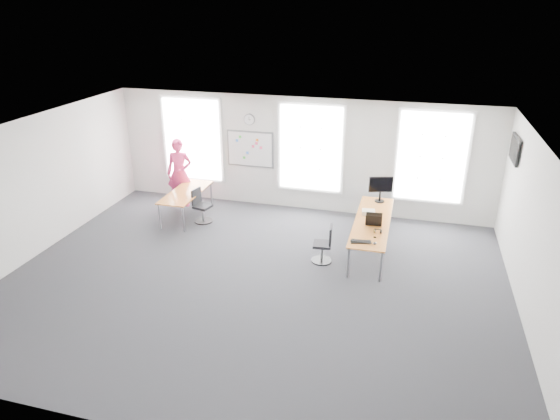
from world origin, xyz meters
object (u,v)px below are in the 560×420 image
(chair_right, at_px, (324,246))
(monitor, at_px, (381,187))
(person, at_px, (180,173))
(keyboard, at_px, (361,242))
(headphones, at_px, (377,231))
(desk_left, at_px, (186,194))
(desk_right, at_px, (372,222))
(chair_left, at_px, (201,207))

(chair_right, distance_m, monitor, 2.36)
(chair_right, height_order, person, person)
(keyboard, bearing_deg, headphones, 46.91)
(headphones, bearing_deg, person, 141.94)
(desk_left, xyz_separation_m, keyboard, (4.69, -1.75, 0.09))
(desk_left, bearing_deg, keyboard, -20.44)
(desk_right, height_order, chair_left, chair_left)
(chair_left, distance_m, person, 1.40)
(headphones, bearing_deg, desk_left, 147.24)
(desk_right, distance_m, person, 5.44)
(person, height_order, headphones, person)
(person, height_order, keyboard, person)
(keyboard, xyz_separation_m, monitor, (0.18, 2.31, 0.37))
(person, xyz_separation_m, monitor, (5.34, -0.10, 0.16))
(person, relative_size, headphones, 11.04)
(person, bearing_deg, desk_left, -68.84)
(desk_left, relative_size, headphones, 11.18)
(chair_left, distance_m, keyboard, 4.49)
(desk_left, distance_m, chair_left, 0.58)
(desk_left, bearing_deg, monitor, 6.61)
(chair_left, bearing_deg, headphones, -90.92)
(desk_left, distance_m, person, 0.87)
(chair_left, xyz_separation_m, monitor, (4.38, 0.76, 0.71))
(headphones, bearing_deg, keyboard, -137.94)
(person, relative_size, keyboard, 4.47)
(desk_left, relative_size, keyboard, 4.52)
(chair_left, bearing_deg, keyboard, -98.16)
(chair_right, relative_size, person, 0.45)
(desk_right, relative_size, desk_left, 1.54)
(person, bearing_deg, monitor, -15.32)
(desk_right, xyz_separation_m, monitor, (0.06, 1.17, 0.43))
(person, xyz_separation_m, keyboard, (5.16, -2.41, -0.21))
(desk_right, xyz_separation_m, headphones, (0.16, -0.63, 0.09))
(chair_left, height_order, person, person)
(keyboard, xyz_separation_m, headphones, (0.29, 0.51, 0.04))
(monitor, bearing_deg, desk_left, 169.62)
(monitor, bearing_deg, headphones, -103.58)
(person, relative_size, monitor, 2.91)
(desk_right, height_order, headphones, headphones)
(chair_right, xyz_separation_m, keyboard, (0.79, -0.29, 0.35))
(desk_right, relative_size, monitor, 4.53)
(chair_left, xyz_separation_m, headphones, (4.48, -1.04, 0.37))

